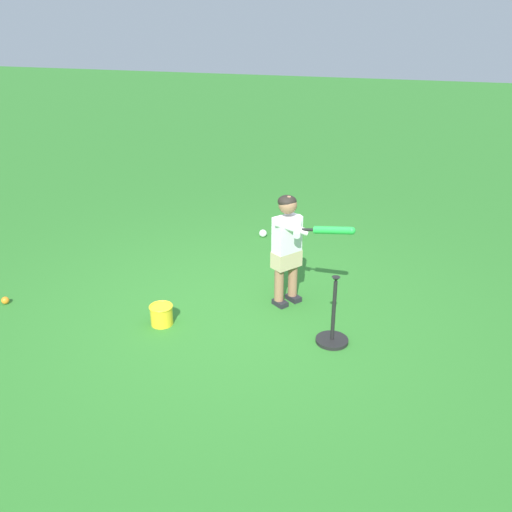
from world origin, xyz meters
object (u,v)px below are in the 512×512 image
(play_ball_far_left, at_px, (263,233))
(toy_bucket, at_px, (162,314))
(child_batter, at_px, (290,241))
(play_ball_near_batter, at_px, (5,300))
(batting_tee, at_px, (332,331))

(play_ball_far_left, xyz_separation_m, toy_bucket, (-2.29, 0.28, 0.05))
(child_batter, bearing_deg, play_ball_near_batter, 107.51)
(batting_tee, bearing_deg, child_batter, 43.13)
(play_ball_near_batter, bearing_deg, child_batter, -72.49)
(play_ball_near_batter, height_order, toy_bucket, toy_bucket)
(play_ball_far_left, height_order, batting_tee, batting_tee)
(play_ball_near_batter, relative_size, toy_bucket, 0.34)
(play_ball_far_left, distance_m, batting_tee, 2.47)
(child_batter, height_order, batting_tee, child_batter)
(play_ball_far_left, distance_m, toy_bucket, 2.31)
(play_ball_far_left, bearing_deg, batting_tee, -149.72)
(batting_tee, bearing_deg, play_ball_near_batter, 94.71)
(child_batter, xyz_separation_m, play_ball_far_left, (1.57, 0.72, -0.60))
(child_batter, xyz_separation_m, toy_bucket, (-0.72, 0.99, -0.55))
(play_ball_far_left, bearing_deg, play_ball_near_batter, 141.69)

